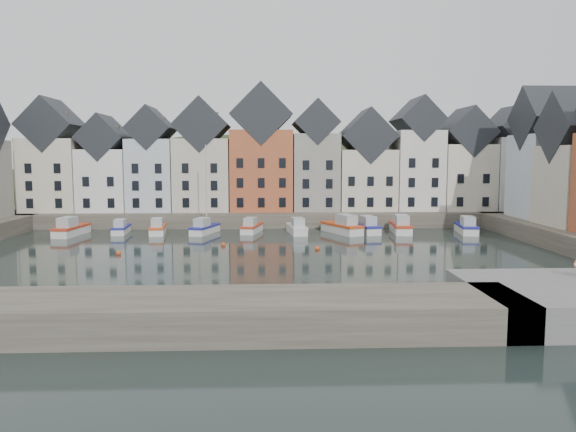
{
  "coord_description": "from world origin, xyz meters",
  "views": [
    {
      "loc": [
        0.56,
        -52.55,
        9.8
      ],
      "look_at": [
        2.98,
        6.0,
        3.47
      ],
      "focal_mm": 35.0,
      "sensor_mm": 36.0,
      "label": 1
    }
  ],
  "objects": [
    {
      "name": "boat_a",
      "position": [
        -23.34,
        16.84,
        0.77
      ],
      "size": [
        2.92,
        6.95,
        2.59
      ],
      "rotation": [
        0.0,
        0.0,
        -0.13
      ],
      "color": "silver",
      "rests_on": "ground"
    },
    {
      "name": "boat_i",
      "position": [
        17.8,
        17.51,
        0.78
      ],
      "size": [
        2.71,
        6.95,
        2.61
      ],
      "rotation": [
        0.0,
        0.0,
        -0.09
      ],
      "color": "silver",
      "rests_on": "ground"
    },
    {
      "name": "near_wall",
      "position": [
        -10.0,
        -22.0,
        1.0
      ],
      "size": [
        50.0,
        6.0,
        2.0
      ],
      "primitive_type": "cube",
      "color": "#484137",
      "rests_on": "ground"
    },
    {
      "name": "boat_f",
      "position": [
        4.56,
        17.31,
        0.69
      ],
      "size": [
        2.54,
        6.17,
        2.3
      ],
      "rotation": [
        0.0,
        0.0,
        0.12
      ],
      "color": "silver",
      "rests_on": "ground"
    },
    {
      "name": "boat_d",
      "position": [
        -7.07,
        17.72,
        0.74
      ],
      "size": [
        3.56,
        6.2,
        11.32
      ],
      "rotation": [
        0.0,
        0.0,
        -0.31
      ],
      "color": "silver",
      "rests_on": "ground"
    },
    {
      "name": "boat_h",
      "position": [
        13.34,
        17.69,
        0.74
      ],
      "size": [
        3.19,
        6.7,
        2.47
      ],
      "rotation": [
        0.0,
        0.0,
        0.19
      ],
      "color": "silver",
      "rests_on": "ground"
    },
    {
      "name": "boat_b",
      "position": [
        -17.61,
        18.41,
        0.61
      ],
      "size": [
        1.97,
        5.43,
        2.05
      ],
      "rotation": [
        0.0,
        0.0,
        0.06
      ],
      "color": "silver",
      "rests_on": "ground"
    },
    {
      "name": "ground",
      "position": [
        0.0,
        0.0,
        0.0
      ],
      "size": [
        260.0,
        260.0,
        0.0
      ],
      "primitive_type": "plane",
      "color": "black",
      "rests_on": "ground"
    },
    {
      "name": "hillside",
      "position": [
        0.02,
        56.0,
        -17.96
      ],
      "size": [
        153.6,
        70.4,
        64.0
      ],
      "color": "#222E17",
      "rests_on": "ground"
    },
    {
      "name": "far_quay",
      "position": [
        0.0,
        30.0,
        1.0
      ],
      "size": [
        90.0,
        16.0,
        2.0
      ],
      "primitive_type": "cube",
      "color": "#484137",
      "rests_on": "ground"
    },
    {
      "name": "boat_e",
      "position": [
        -1.17,
        18.58,
        0.65
      ],
      "size": [
        2.95,
        5.9,
        2.17
      ],
      "rotation": [
        0.0,
        0.0,
        -0.22
      ],
      "color": "silver",
      "rests_on": "ground"
    },
    {
      "name": "boat_j",
      "position": [
        26.04,
        16.83,
        0.73
      ],
      "size": [
        2.91,
        6.6,
        2.45
      ],
      "rotation": [
        0.0,
        0.0,
        -0.15
      ],
      "color": "silver",
      "rests_on": "ground"
    },
    {
      "name": "boat_g",
      "position": [
        10.34,
        17.27,
        0.8
      ],
      "size": [
        4.92,
        7.31,
        2.7
      ],
      "rotation": [
        0.0,
        0.0,
        0.43
      ],
      "color": "silver",
      "rests_on": "ground"
    },
    {
      "name": "mooring_buoys",
      "position": [
        -4.0,
        5.33,
        0.15
      ],
      "size": [
        20.5,
        5.5,
        0.5
      ],
      "color": "#CF4418",
      "rests_on": "ground"
    },
    {
      "name": "far_terrace",
      "position": [
        3.21,
        28.0,
        8.88
      ],
      "size": [
        72.37,
        8.16,
        17.78
      ],
      "color": "beige",
      "rests_on": "far_quay"
    },
    {
      "name": "boat_c",
      "position": [
        -12.92,
        17.83,
        0.67
      ],
      "size": [
        2.45,
        6.01,
        2.25
      ],
      "rotation": [
        0.0,
        0.0,
        0.11
      ],
      "color": "silver",
      "rests_on": "ground"
    }
  ]
}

